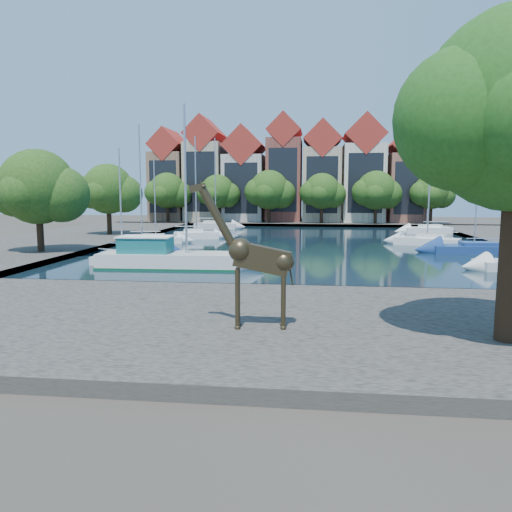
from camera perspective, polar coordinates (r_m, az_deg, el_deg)
The scene contains 30 objects.
ground at distance 26.47m, azimuth 4.19°, elevation -4.33°, with size 160.00×160.00×0.00m, color #38332B.
water_basin at distance 50.18m, azimuth 5.48°, elevation 1.32°, with size 38.00×50.00×0.08m, color black.
near_quay at distance 19.61m, azimuth 3.22°, elevation -7.80°, with size 50.00×14.00×0.50m, color #544F49.
far_quay at distance 82.05m, azimuth 6.04°, elevation 3.86°, with size 60.00×16.00×0.50m, color #544F49.
left_quay at distance 56.56m, azimuth -20.75°, elevation 1.78°, with size 14.00×52.00×0.50m, color #544F49.
townhouse_west_end at distance 85.38m, azimuth -9.70°, elevation 8.71°, with size 5.44×9.18×14.93m.
townhouse_west_mid at distance 83.90m, azimuth -5.73°, elevation 9.40°, with size 5.94×9.18×16.79m.
townhouse_west_inner at distance 82.72m, azimuth -1.27°, elevation 8.85°, with size 6.43×9.18×15.15m.
townhouse_center at distance 82.08m, azimuth 3.29°, elevation 9.56°, with size 5.44×9.18×16.93m.
townhouse_east_inner at distance 81.90m, azimuth 7.53°, elevation 9.07°, with size 5.94×9.18×15.79m.
townhouse_east_mid at distance 82.24m, azimuth 12.13°, elevation 9.22°, with size 6.43×9.18×16.65m.
townhouse_east_end at distance 83.04m, azimuth 16.62°, elevation 8.37°, with size 5.44×9.18×14.43m.
far_tree_far_west at distance 79.78m, azimuth -10.03°, elevation 7.23°, with size 7.28×5.60×7.68m.
far_tree_west at distance 77.85m, azimuth -4.34°, elevation 7.24°, with size 6.76×5.20×7.36m.
far_tree_mid_west at distance 76.70m, azimuth 1.59°, elevation 7.41°, with size 7.80×6.00×8.00m.
far_tree_mid_east at distance 76.38m, azimuth 7.61°, elevation 7.23°, with size 7.02×5.40×7.52m.
far_tree_east at distance 76.89m, azimuth 13.64°, elevation 7.17°, with size 7.54×5.80×7.84m.
far_tree_far_east at distance 78.22m, azimuth 19.50°, elevation 6.83°, with size 6.76×5.20×7.36m.
side_tree_left_near at distance 43.83m, azimuth -23.55°, elevation 6.98°, with size 7.80×6.00×8.20m.
side_tree_left_far at distance 58.60m, azimuth -16.46°, elevation 7.17°, with size 7.28×5.60×7.88m.
giraffe_statue at distance 17.72m, azimuth -0.24°, elevation -0.20°, with size 3.63×0.78×5.18m.
motorsailer at distance 35.11m, azimuth -10.28°, elevation 0.04°, with size 9.88×3.19×11.06m.
sailboat_left_a at distance 36.60m, azimuth -15.00°, elevation -0.38°, with size 5.01×3.11×8.24m.
sailboat_left_b at distance 39.19m, azimuth -12.84°, elevation 0.26°, with size 6.56×3.53×10.21m.
sailboat_left_c at distance 51.80m, azimuth -11.37°, elevation 2.00°, with size 5.68×2.94×8.35m.
sailboat_left_d at distance 55.85m, azimuth -6.82°, elevation 2.62°, with size 5.19×2.80×11.16m.
sailboat_left_e at distance 70.36m, azimuth -4.62°, elevation 3.67°, with size 5.89×2.12×12.49m.
sailboat_right_b at distance 46.63m, azimuth 23.65°, elevation 0.94°, with size 7.10×2.73×10.92m.
sailboat_right_c at distance 51.50m, azimuth 18.97°, elevation 1.83°, with size 6.38×4.35×11.59m.
sailboat_right_d at distance 65.86m, azimuth 18.99°, elevation 3.00°, with size 6.10×3.08×10.81m.
Camera 1 is at (1.17, -25.88, 5.43)m, focal length 35.00 mm.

